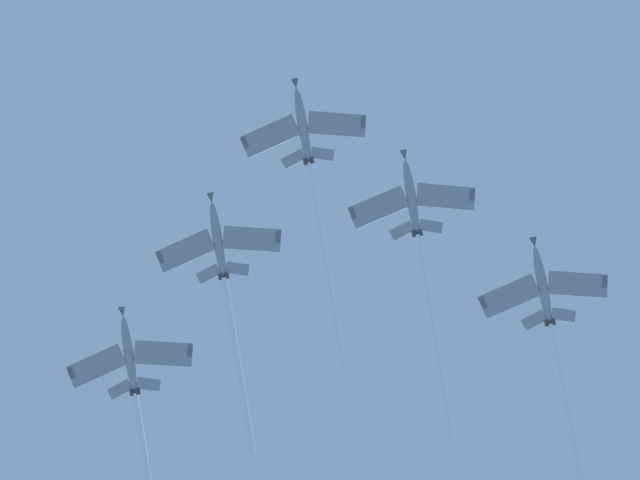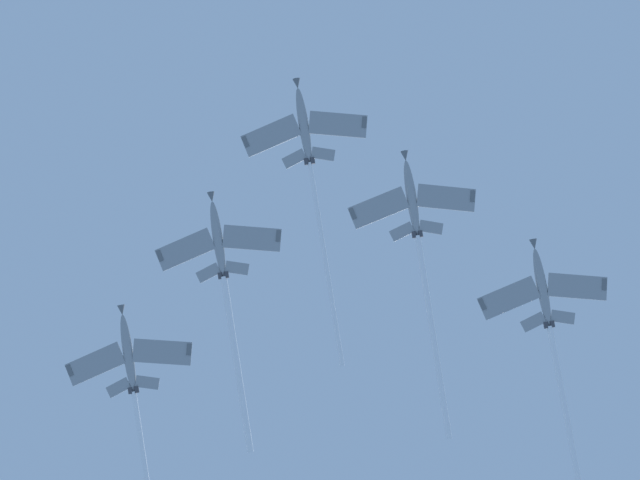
{
  "view_description": "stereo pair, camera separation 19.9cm",
  "coord_description": "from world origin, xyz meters",
  "px_view_note": "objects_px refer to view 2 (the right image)",
  "views": [
    {
      "loc": [
        0.35,
        -15.51,
        1.51
      ],
      "look_at": [
        21.22,
        -13.27,
        164.4
      ],
      "focal_mm": 59.55,
      "sensor_mm": 36.0,
      "label": 1
    },
    {
      "loc": [
        0.33,
        -15.31,
        1.51
      ],
      "look_at": [
        21.22,
        -13.27,
        164.4
      ],
      "focal_mm": 59.55,
      "sensor_mm": 36.0,
      "label": 2
    }
  ],
  "objects_px": {
    "jet_right_outer": "(133,388)",
    "jet_right_wing": "(225,286)",
    "jet_left_outer": "(552,338)",
    "jet_lead": "(309,161)",
    "jet_left_wing": "(419,249)"
  },
  "relations": [
    {
      "from": "jet_lead",
      "to": "jet_right_outer",
      "type": "relative_size",
      "value": 1.08
    },
    {
      "from": "jet_right_wing",
      "to": "jet_left_outer",
      "type": "bearing_deg",
      "value": -76.25
    },
    {
      "from": "jet_right_wing",
      "to": "jet_right_outer",
      "type": "xyz_separation_m",
      "value": [
        13.91,
        15.41,
        -3.46
      ]
    },
    {
      "from": "jet_left_wing",
      "to": "jet_right_wing",
      "type": "xyz_separation_m",
      "value": [
        2.93,
        30.55,
        0.11
      ]
    },
    {
      "from": "jet_left_wing",
      "to": "jet_right_wing",
      "type": "bearing_deg",
      "value": 84.52
    },
    {
      "from": "jet_left_wing",
      "to": "jet_right_outer",
      "type": "height_order",
      "value": "jet_left_wing"
    },
    {
      "from": "jet_right_wing",
      "to": "jet_left_outer",
      "type": "xyz_separation_m",
      "value": [
        11.99,
        -49.0,
        -4.51
      ]
    },
    {
      "from": "jet_lead",
      "to": "jet_left_outer",
      "type": "xyz_separation_m",
      "value": [
        29.83,
        -34.09,
        -7.48
      ]
    },
    {
      "from": "jet_right_outer",
      "to": "jet_right_wing",
      "type": "bearing_deg",
      "value": -132.07
    },
    {
      "from": "jet_right_outer",
      "to": "jet_left_wing",
      "type": "bearing_deg",
      "value": -110.12
    },
    {
      "from": "jet_lead",
      "to": "jet_right_wing",
      "type": "distance_m",
      "value": 23.45
    },
    {
      "from": "jet_left_wing",
      "to": "jet_left_outer",
      "type": "relative_size",
      "value": 1.0
    },
    {
      "from": "jet_lead",
      "to": "jet_right_outer",
      "type": "distance_m",
      "value": 44.38
    },
    {
      "from": "jet_lead",
      "to": "jet_right_outer",
      "type": "bearing_deg",
      "value": 43.69
    },
    {
      "from": "jet_left_wing",
      "to": "jet_left_outer",
      "type": "xyz_separation_m",
      "value": [
        14.92,
        -18.45,
        -4.4
      ]
    }
  ]
}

